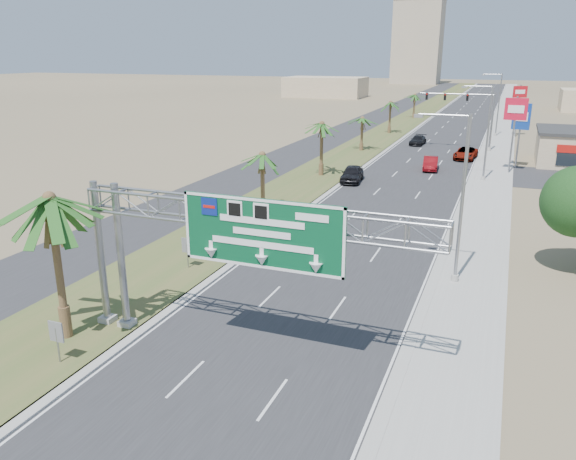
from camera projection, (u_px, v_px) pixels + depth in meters
The scene contains 26 objects.
road at pixel (460, 120), 114.39m from camera, with size 12.00×300.00×0.02m, color #28282B.
sidewalk_right at pixel (505, 122), 111.41m from camera, with size 4.00×300.00×0.10m, color #9E9B93.
median_grass at pixel (411, 118), 117.86m from camera, with size 7.00×300.00×0.12m, color #435927.
opposing_road at pixel (378, 117), 120.31m from camera, with size 8.00×300.00×0.02m, color #28282B.
sign_gantry at pixel (233, 226), 24.14m from camera, with size 16.75×1.24×7.50m.
palm_near at pixel (49, 199), 25.00m from camera, with size 5.70×5.70×8.35m.
palm_row_b at pixel (262, 156), 47.01m from camera, with size 3.99×3.99×5.95m.
palm_row_c at pixel (322, 125), 60.98m from camera, with size 3.99×3.99×6.75m.
palm_row_d at pixel (362, 119), 77.33m from camera, with size 3.99×3.99×5.45m.
palm_row_e at pixel (391, 103), 93.98m from camera, with size 3.99×3.99×6.15m.
palm_row_f at pixel (415, 95), 116.28m from camera, with size 3.99×3.99×5.75m.
streetlight_near at pixel (458, 207), 32.35m from camera, with size 3.27×0.44×10.00m.
streetlight_mid at pixel (485, 137), 58.96m from camera, with size 3.27×0.44×10.00m.
streetlight_far at pixel (497, 107), 90.91m from camera, with size 3.27×0.44×10.00m.
signal_mast at pixel (477, 116), 77.38m from camera, with size 10.28×0.71×8.00m.
median_signback_a at pixel (56, 335), 24.39m from camera, with size 0.75×0.08×2.08m.
median_signback_b at pixel (187, 248), 35.28m from camera, with size 0.75×0.08×2.08m.
tower_distant at pixel (418, 42), 244.48m from camera, with size 20.00×16.00×35.00m, color tan.
building_distant_left at pixel (325, 87), 173.53m from camera, with size 24.00×14.00×6.00m, color tan.
car_left_lane at pixel (352, 174), 59.58m from camera, with size 2.04×5.06×1.72m, color black.
car_mid_lane at pixel (430, 164), 65.67m from camera, with size 1.63×4.67×1.54m, color maroon.
car_right_lane at pixel (466, 154), 72.22m from camera, with size 2.51×5.45×1.51m, color gray.
car_far at pixel (418, 140), 83.65m from camera, with size 1.89×4.64×1.35m, color black.
pole_sign_red_near at pixel (516, 113), 62.11m from camera, with size 2.41×0.47×8.61m.
pole_sign_blue at pixel (521, 119), 65.23m from camera, with size 2.02×0.55×7.79m.
pole_sign_red_far at pixel (520, 96), 89.88m from camera, with size 2.16×1.09×8.29m.
Camera 1 is at (9.59, -10.67, 13.17)m, focal length 35.00 mm.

